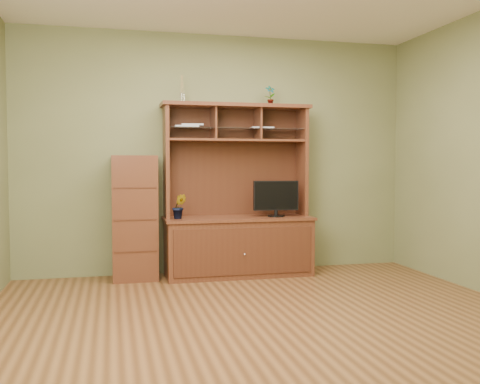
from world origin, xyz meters
name	(u,v)px	position (x,y,z in m)	size (l,w,h in m)	color
room	(268,149)	(0.00, 0.00, 1.35)	(4.54, 4.04, 2.74)	#523117
media_hutch	(238,228)	(0.17, 1.73, 0.52)	(1.66, 0.61, 1.90)	#412012
monitor	(276,198)	(0.59, 1.65, 0.86)	(0.50, 0.19, 0.40)	black
orchid_plant	(179,206)	(-0.49, 1.65, 0.78)	(0.15, 0.12, 0.27)	#22541C
top_plant	(270,95)	(0.56, 1.80, 2.01)	(0.12, 0.08, 0.22)	#3B6A25
reed_diffuser	(182,92)	(-0.44, 1.81, 2.02)	(0.06, 0.06, 0.30)	silver
magazines	(213,127)	(-0.09, 1.81, 1.65)	(1.12, 0.22, 0.04)	#BBBBC0
side_cabinet	(135,218)	(-0.96, 1.77, 0.66)	(0.47, 0.43, 1.32)	#412012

